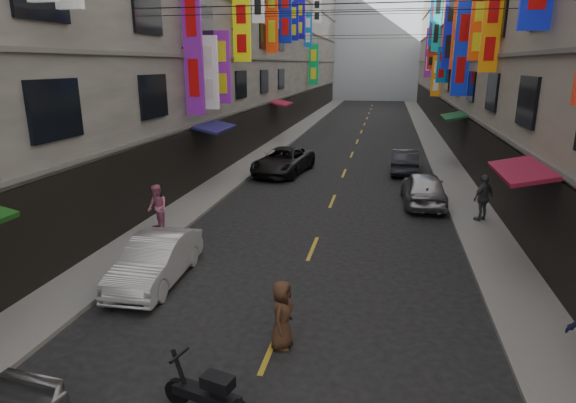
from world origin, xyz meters
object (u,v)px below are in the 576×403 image
at_px(car_right_mid, 423,188).
at_px(car_left_mid, 156,260).
at_px(car_left_far, 283,161).
at_px(pedestrian_rfar, 483,198).
at_px(scooter_far_right, 421,200).
at_px(pedestrian_crossing, 282,315).
at_px(pedestrian_lfar, 157,208).
at_px(scooter_crossing, 208,394).
at_px(car_right_far, 405,161).

bearing_deg(car_right_mid, car_left_mid, 48.24).
bearing_deg(car_left_far, pedestrian_rfar, -28.73).
xyz_separation_m(scooter_far_right, car_left_mid, (-7.86, -8.90, 0.23)).
height_order(scooter_far_right, pedestrian_crossing, pedestrian_crossing).
bearing_deg(car_left_mid, pedestrian_lfar, 112.81).
bearing_deg(car_left_far, pedestrian_crossing, -69.73).
distance_m(scooter_far_right, car_right_mid, 0.88).
height_order(scooter_crossing, car_left_mid, car_left_mid).
height_order(pedestrian_rfar, pedestrian_crossing, pedestrian_rfar).
xyz_separation_m(car_left_mid, pedestrian_rfar, (10.08, 7.47, 0.37)).
height_order(scooter_crossing, scooter_far_right, same).
xyz_separation_m(car_right_far, pedestrian_lfar, (-9.25, -12.34, 0.28)).
bearing_deg(scooter_crossing, car_left_mid, 49.00).
xyz_separation_m(car_right_far, pedestrian_rfar, (2.68, -8.76, 0.35)).
distance_m(scooter_far_right, car_left_far, 9.26).
relative_size(scooter_crossing, car_left_mid, 0.44).
height_order(car_left_mid, car_right_far, car_right_far).
bearing_deg(scooter_crossing, car_left_far, 22.41).
distance_m(scooter_far_right, car_right_far, 7.34).
height_order(car_right_mid, pedestrian_crossing, pedestrian_crossing).
xyz_separation_m(scooter_far_right, car_right_mid, (0.14, 0.82, 0.30)).
height_order(car_right_mid, car_right_far, car_right_mid).
distance_m(scooter_crossing, car_left_far, 19.74).
distance_m(car_left_mid, car_right_mid, 12.59).
bearing_deg(car_right_mid, car_left_far, -35.93).
xyz_separation_m(car_left_mid, car_right_far, (7.41, 16.23, 0.02)).
bearing_deg(pedestrian_lfar, scooter_far_right, 67.68).
relative_size(car_left_far, car_right_mid, 1.21).
xyz_separation_m(pedestrian_lfar, pedestrian_rfar, (11.93, 3.58, 0.07)).
relative_size(car_right_far, pedestrian_rfar, 2.28).
bearing_deg(pedestrian_crossing, car_left_far, 17.23).
height_order(car_left_far, pedestrian_lfar, pedestrian_lfar).
relative_size(car_right_far, pedestrian_crossing, 2.67).
distance_m(car_right_mid, pedestrian_crossing, 12.82).
xyz_separation_m(car_left_far, car_right_far, (6.81, 1.59, -0.04)).
xyz_separation_m(car_left_far, pedestrian_lfar, (-2.44, -10.75, 0.24)).
bearing_deg(car_left_far, car_right_mid, -25.27).
height_order(pedestrian_lfar, pedestrian_crossing, pedestrian_lfar).
distance_m(car_right_mid, pedestrian_rfar, 3.08).
height_order(scooter_far_right, car_right_mid, car_right_mid).
distance_m(car_right_mid, pedestrian_lfar, 11.44).
relative_size(scooter_far_right, car_left_far, 0.34).
bearing_deg(pedestrian_crossing, scooter_far_right, -12.32).
height_order(pedestrian_lfar, pedestrian_rfar, pedestrian_rfar).
relative_size(car_left_far, car_right_far, 1.25).
relative_size(car_left_mid, pedestrian_crossing, 2.58).
relative_size(scooter_crossing, scooter_far_right, 1.00).
xyz_separation_m(car_left_mid, pedestrian_lfar, (-1.84, 3.89, 0.31)).
height_order(scooter_crossing, pedestrian_crossing, pedestrian_crossing).
height_order(scooter_far_right, car_left_far, car_left_far).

